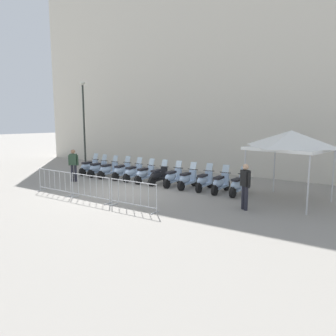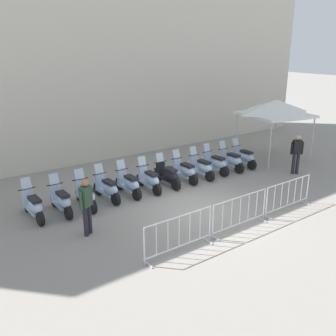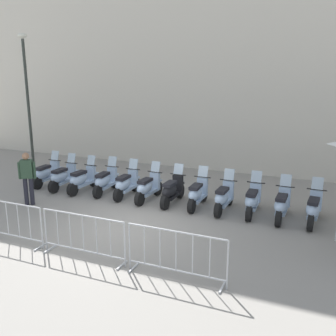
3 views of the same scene
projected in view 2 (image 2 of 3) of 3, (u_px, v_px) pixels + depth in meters
The scene contains 20 objects.
ground_plane at pixel (197, 208), 12.70m from camera, with size 120.00×120.00×0.00m, color gray.
building_facade at pixel (83, 13), 17.01m from camera, with size 28.00×2.40×13.54m, color beige.
motorcycle_0 at pixel (34, 206), 11.71m from camera, with size 0.68×1.71×1.24m.
motorcycle_1 at pixel (62, 201), 12.10m from camera, with size 0.66×1.72×1.24m.
motorcycle_2 at pixel (86, 195), 12.58m from camera, with size 0.60×1.72×1.24m.
motorcycle_3 at pixel (107, 189), 13.18m from camera, with size 0.71×1.71×1.24m.
motorcycle_4 at pixel (129, 184), 13.63m from camera, with size 0.66×1.72×1.24m.
motorcycle_5 at pixel (149, 180), 14.07m from camera, with size 0.60×1.72×1.24m.
motorcycle_6 at pixel (168, 175), 14.56m from camera, with size 0.64×1.72×1.24m.
motorcycle_7 at pixel (185, 171), 15.07m from camera, with size 0.68×1.71×1.24m.
motorcycle_8 at pixel (201, 167), 15.52m from camera, with size 0.64×1.72×1.24m.
motorcycle_9 at pixel (215, 163), 16.08m from camera, with size 0.69×1.71×1.24m.
motorcycle_10 at pixel (231, 160), 16.51m from camera, with size 0.65×1.72×1.24m.
motorcycle_11 at pixel (243, 157), 17.01m from camera, with size 0.60×1.72×1.24m.
barrier_segment_0 at pixel (179, 235), 9.74m from camera, with size 2.18×0.80×1.07m.
barrier_segment_1 at pixel (240, 213), 11.04m from camera, with size 2.18×0.80×1.07m.
barrier_segment_2 at pixel (288, 196), 12.33m from camera, with size 2.18×0.80×1.07m.
officer_near_row_end at pixel (86, 203), 10.58m from camera, with size 0.44×0.40×1.73m.
officer_mid_plaza at pixel (297, 152), 15.89m from camera, with size 0.51×0.35×1.73m.
canopy_tent at pixel (276, 108), 17.62m from camera, with size 2.82×2.82×2.91m.
Camera 2 is at (-5.97, -10.08, 5.18)m, focal length 39.62 mm.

